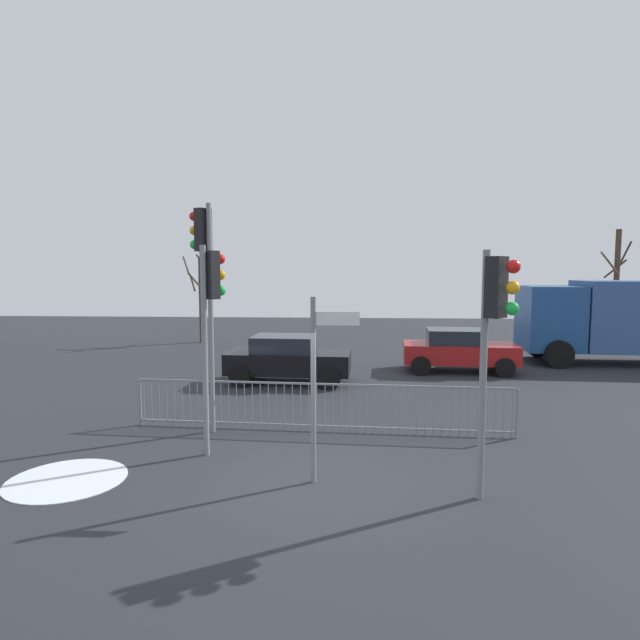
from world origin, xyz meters
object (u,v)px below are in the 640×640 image
Objects in this scene: delivery_truck at (623,317)px; bare_tree_centre at (616,284)px; direction_sign_post at (317,380)px; traffic_light_mid_left at (494,319)px; traffic_light_foreground_left at (210,302)px; car_black_mid at (288,358)px; traffic_light_foreground_right at (205,267)px; bare_tree_left at (201,296)px; car_red_far at (458,349)px.

bare_tree_centre is (2.78, 6.38, 1.09)m from delivery_truck.
direction_sign_post is 15.85m from delivery_truck.
traffic_light_mid_left is 5.11m from traffic_light_foreground_left.
car_black_mid is at bearing -144.85° from bare_tree_centre.
traffic_light_foreground_right is 0.90× the size of bare_tree_centre.
bare_tree_left reaches higher than traffic_light_foreground_left.
car_black_mid is at bearing -112.47° from traffic_light_mid_left.
direction_sign_post is (2.57, -2.65, -1.85)m from traffic_light_foreground_right.
bare_tree_left is at bearing 43.07° from traffic_light_foreground_right.
traffic_light_foreground_right reaches higher than car_black_mid.
bare_tree_left reaches higher than car_black_mid.
car_red_far is 12.92m from bare_tree_left.
bare_tree_centre reaches higher than car_red_far.
traffic_light_foreground_right is 1.59× the size of direction_sign_post.
traffic_light_foreground_left is at bearing -93.35° from car_black_mid.
bare_tree_centre reaches higher than traffic_light_mid_left.
car_black_mid is 6.05m from car_red_far.
traffic_light_foreground_left is 2.73m from direction_sign_post.
bare_tree_left is (-17.34, 4.76, 0.52)m from delivery_truck.
car_red_far is 0.72× the size of bare_tree_centre.
traffic_light_mid_left is at bearing 12.90° from traffic_light_foreground_left.
traffic_light_foreground_right is 1.59m from traffic_light_foreground_left.
traffic_light_foreground_left reaches higher than traffic_light_mid_left.
traffic_light_mid_left reaches higher than delivery_truck.
direction_sign_post is (-2.66, 0.56, -1.06)m from traffic_light_mid_left.
traffic_light_foreground_left is 1.01× the size of car_red_far.
traffic_light_foreground_right is at bearing -129.43° from car_red_far.
traffic_light_mid_left is at bearing -95.16° from traffic_light_foreground_right.
direction_sign_post is 0.73× the size of bare_tree_left.
car_red_far is at bearing -137.80° from bare_tree_centre.
delivery_truck is at bearing 21.19° from car_black_mid.
traffic_light_mid_left is 2.92m from direction_sign_post.
delivery_truck is (12.06, 4.07, 0.97)m from car_black_mid.
delivery_truck is 17.99m from bare_tree_left.
car_red_far is at bearing -17.00° from traffic_light_foreground_right.
car_black_mid is 18.27m from bare_tree_centre.
bare_tree_left reaches higher than traffic_light_mid_left.
bare_tree_centre is at bearing 81.61° from traffic_light_foreground_left.
bare_tree_left reaches higher than delivery_truck.
traffic_light_foreground_right is 14.55m from bare_tree_left.
traffic_light_foreground_right reaches higher than traffic_light_foreground_left.
traffic_light_mid_left is at bearing -13.28° from direction_sign_post.
bare_tree_centre is (13.40, 18.16, 1.10)m from direction_sign_post.
traffic_light_foreground_left is at bearing 147.13° from direction_sign_post.
bare_tree_centre is at bearing 37.71° from car_black_mid.
traffic_light_foreground_right is 1.26× the size of car_black_mid.
traffic_light_foreground_left is 1.29× the size of direction_sign_post.
traffic_light_mid_left is 10.71m from car_red_far.
bare_tree_left is 0.77× the size of bare_tree_centre.
car_black_mid is 12.76m from delivery_truck.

